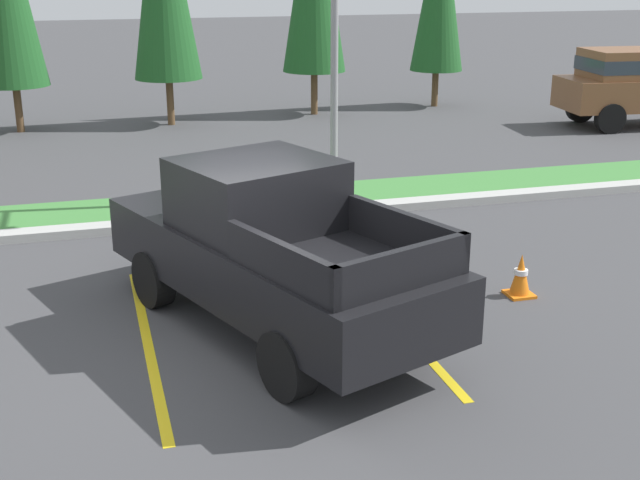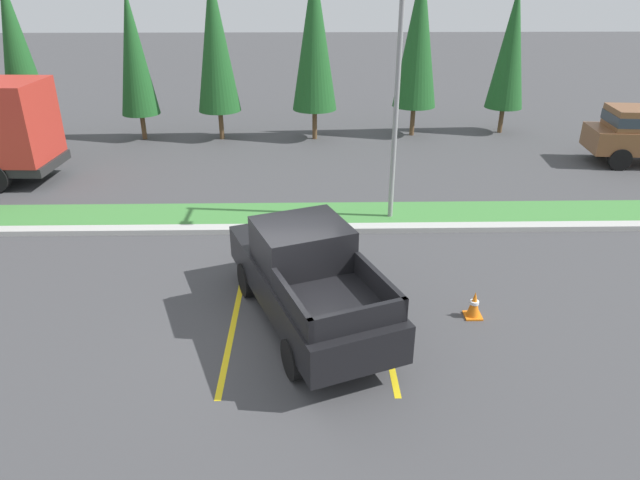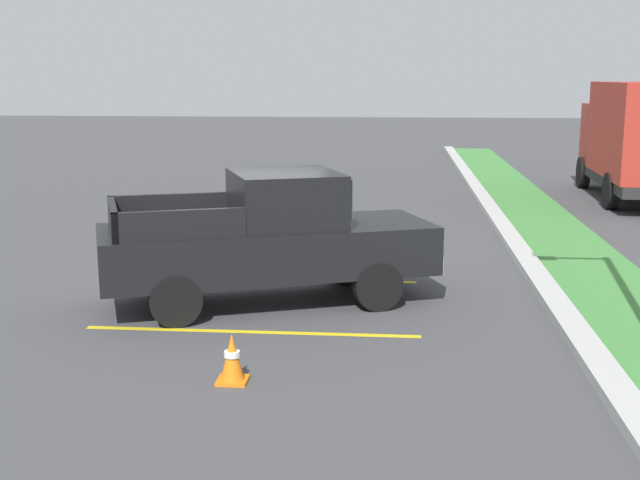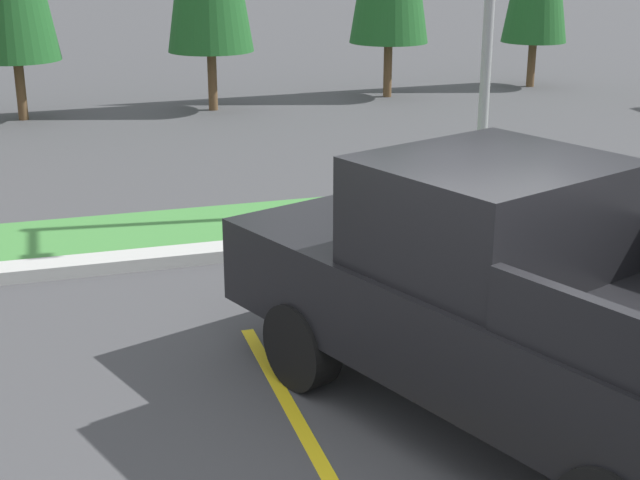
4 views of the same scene
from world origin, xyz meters
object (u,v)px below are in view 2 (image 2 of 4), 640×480
street_light (398,92)px  traffic_cone (474,305)px  cypress_tree_left_inner (133,53)px  cypress_tree_right_inner (314,37)px  cypress_tree_rightmost (418,36)px  pickup_truck_main (307,277)px  cypress_tree_center (215,41)px  cypress_tree_leftmost (15,46)px  cypress_tree_far_right (511,47)px

street_light → traffic_cone: 6.28m
cypress_tree_left_inner → cypress_tree_right_inner: size_ratio=0.85×
cypress_tree_right_inner → cypress_tree_rightmost: 4.33m
pickup_truck_main → cypress_tree_rightmost: bearing=72.4°
street_light → cypress_tree_right_inner: (-2.12, 8.88, 0.47)m
pickup_truck_main → traffic_cone: size_ratio=9.24×
cypress_tree_right_inner → pickup_truck_main: bearing=-91.4°
pickup_truck_main → street_light: size_ratio=0.87×
street_light → cypress_tree_right_inner: cypress_tree_right_inner is taller
cypress_tree_rightmost → cypress_tree_center: bearing=-176.8°
traffic_cone → street_light: bearing=101.6°
street_light → cypress_tree_right_inner: bearing=103.4°
pickup_truck_main → cypress_tree_center: cypress_tree_center is taller
cypress_tree_leftmost → traffic_cone: (15.05, -13.79, -3.61)m
cypress_tree_center → cypress_tree_rightmost: (8.31, 0.46, 0.16)m
street_light → cypress_tree_far_right: (6.21, 9.77, -0.05)m
street_light → cypress_tree_left_inner: 13.05m
pickup_truck_main → cypress_tree_leftmost: bearing=129.8°
street_light → cypress_tree_leftmost: 16.43m
pickup_truck_main → cypress_tree_right_inner: size_ratio=0.78×
street_light → cypress_tree_rightmost: size_ratio=0.90×
cypress_tree_rightmost → pickup_truck_main: bearing=-107.6°
cypress_tree_far_right → cypress_tree_center: bearing=-176.1°
street_light → cypress_tree_left_inner: (-9.47, 8.98, -0.14)m
pickup_truck_main → street_light: 6.37m
pickup_truck_main → cypress_tree_far_right: cypress_tree_far_right is taller
cypress_tree_center → traffic_cone: 16.26m
cypress_tree_right_inner → traffic_cone: (3.18, -14.04, -3.90)m
cypress_tree_left_inner → cypress_tree_right_inner: cypress_tree_right_inner is taller
street_light → cypress_tree_center: (-6.13, 8.94, 0.30)m
cypress_tree_left_inner → street_light: bearing=-43.5°
street_light → cypress_tree_center: 10.84m
cypress_tree_center → cypress_tree_right_inner: 4.01m
cypress_tree_leftmost → cypress_tree_rightmost: bearing=2.7°
cypress_tree_rightmost → cypress_tree_far_right: bearing=5.3°
cypress_tree_left_inner → traffic_cone: size_ratio=10.13×
cypress_tree_leftmost → cypress_tree_center: cypress_tree_center is taller
pickup_truck_main → traffic_cone: (3.52, 0.07, -0.75)m
cypress_tree_right_inner → cypress_tree_far_right: cypress_tree_right_inner is taller
cypress_tree_far_right → traffic_cone: size_ratio=10.37×
cypress_tree_leftmost → street_light: bearing=-31.7°
cypress_tree_center → cypress_tree_far_right: size_ratio=1.10×
pickup_truck_main → cypress_tree_leftmost: cypress_tree_leftmost is taller
cypress_tree_leftmost → cypress_tree_left_inner: size_ratio=1.09×
cypress_tree_leftmost → cypress_tree_right_inner: cypress_tree_right_inner is taller
cypress_tree_leftmost → cypress_tree_right_inner: bearing=1.2°
pickup_truck_main → cypress_tree_rightmost: 15.66m
cypress_tree_left_inner → cypress_tree_center: bearing=-0.7°
cypress_tree_center → traffic_cone: size_ratio=11.37×
cypress_tree_right_inner → cypress_tree_rightmost: size_ratio=1.00×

